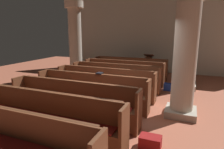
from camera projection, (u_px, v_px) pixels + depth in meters
The scene contains 17 objects.
ground_plane at pixel (118, 111), 5.45m from camera, with size 19.20×19.20×0.00m, color #AD5B42.
back_wall at pixel (158, 30), 10.47m from camera, with size 10.00×0.16×4.50m, color beige.
pew_row_0 at pixel (130, 67), 9.31m from camera, with size 3.47×0.47×0.97m.
pew_row_1 at pixel (123, 71), 8.42m from camera, with size 3.47×0.46×0.97m.
pew_row_2 at pixel (115, 76), 7.53m from camera, with size 3.47×0.46×0.97m.
pew_row_3 at pixel (105, 82), 6.64m from camera, with size 3.47×0.47×0.97m.
pew_row_4 at pixel (91, 90), 5.75m from camera, with size 3.47×0.46×0.97m.
pew_row_5 at pixel (72, 100), 4.86m from camera, with size 3.47×0.46×0.97m.
pew_row_6 at pixel (45, 115), 3.97m from camera, with size 3.47×0.47×0.97m.
pew_row_7 at pixel (3, 140), 3.08m from camera, with size 3.47×0.46×0.97m.
pillar_aisle_side at pixel (188, 41), 7.36m from camera, with size 0.86×0.86×3.55m.
pillar_far_side at pixel (75, 39), 9.19m from camera, with size 0.86×0.86×3.55m.
pillar_aisle_rear at pixel (186, 46), 4.82m from camera, with size 0.84×0.84×3.55m.
lectern at pixel (148, 66), 10.07m from camera, with size 0.48×0.45×1.08m.
hymn_book at pixel (99, 73), 5.75m from camera, with size 0.16×0.21×0.04m, color black.
kneeler_box_red at pixel (150, 142), 3.70m from camera, with size 0.41×0.27×0.25m, color maroon.
kneeler_box_blue at pixel (168, 87), 7.44m from camera, with size 0.34×0.28×0.25m, color navy.
Camera 1 is at (1.76, -4.79, 2.18)m, focal length 31.25 mm.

